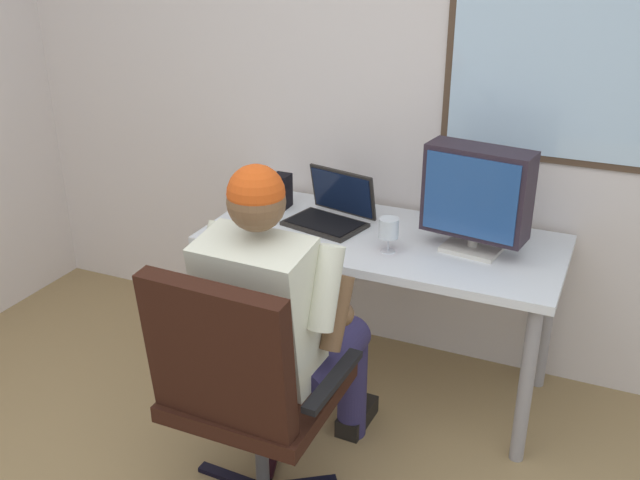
% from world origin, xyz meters
% --- Properties ---
extents(wall_rear, '(4.43, 0.08, 2.67)m').
position_xyz_m(wall_rear, '(0.03, 2.11, 1.35)').
color(wall_rear, silver).
rests_on(wall_rear, ground).
extents(desk, '(1.51, 0.69, 0.73)m').
position_xyz_m(desk, '(-0.06, 1.71, 0.65)').
color(desk, gray).
rests_on(desk, ground).
extents(office_chair, '(0.64, 0.58, 0.99)m').
position_xyz_m(office_chair, '(-0.22, 0.75, 0.57)').
color(office_chair, black).
rests_on(office_chair, ground).
extents(person_seated, '(0.54, 0.77, 1.28)m').
position_xyz_m(person_seated, '(-0.21, 1.02, 0.67)').
color(person_seated, '#2C274F').
rests_on(person_seated, ground).
extents(crt_monitor, '(0.43, 0.21, 0.43)m').
position_xyz_m(crt_monitor, '(0.32, 1.73, 0.98)').
color(crt_monitor, beige).
rests_on(crt_monitor, desk).
extents(laptop, '(0.38, 0.34, 0.23)m').
position_xyz_m(laptop, '(-0.32, 1.77, 0.79)').
color(laptop, black).
rests_on(laptop, desk).
extents(wine_glass, '(0.08, 0.08, 0.14)m').
position_xyz_m(wine_glass, '(0.01, 1.58, 0.83)').
color(wine_glass, silver).
rests_on(wine_glass, desk).
extents(desk_speaker, '(0.08, 0.10, 0.16)m').
position_xyz_m(desk_speaker, '(-0.61, 1.85, 0.81)').
color(desk_speaker, black).
rests_on(desk_speaker, desk).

